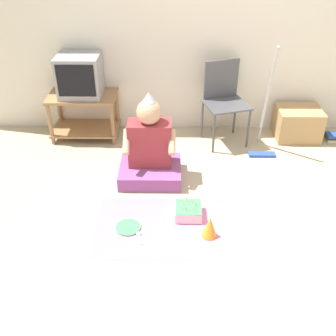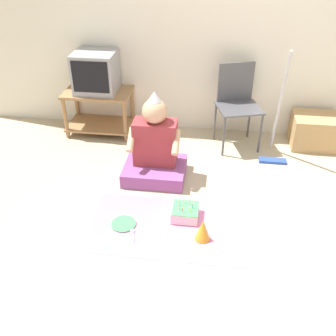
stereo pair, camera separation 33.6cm
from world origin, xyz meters
name	(u,v)px [view 1 (the left image)]	position (x,y,z in m)	size (l,w,h in m)	color
ground_plane	(246,241)	(0.00, 0.00, 0.00)	(16.00, 16.00, 0.00)	tan
wall_back	(230,16)	(0.00, 1.99, 1.27)	(6.40, 0.06, 2.55)	silver
tv_stand	(84,112)	(-1.58, 1.73, 0.30)	(0.75, 0.46, 0.50)	#997047
tv	(80,75)	(-1.58, 1.74, 0.72)	(0.45, 0.41, 0.44)	#99999E
folding_chair	(224,96)	(-0.03, 1.67, 0.52)	(0.53, 0.50, 0.88)	#4C4C51
cardboard_box_stack	(297,123)	(0.83, 1.72, 0.18)	(0.48, 0.41, 0.35)	tan
dust_mop	(265,125)	(0.37, 1.37, 0.33)	(0.28, 0.32, 1.17)	#2D4CB2
book_pile	(334,137)	(1.25, 1.64, 0.04)	(0.20, 0.13, 0.08)	beige
person_seated	(150,151)	(-0.80, 0.90, 0.28)	(0.59, 0.49, 0.87)	#8C4C8C
party_cloth	(172,227)	(-0.58, 0.16, 0.00)	(1.29, 0.76, 0.01)	pink
birthday_cake	(188,211)	(-0.45, 0.30, 0.06)	(0.22, 0.22, 0.16)	silver
party_hat_blue	(210,227)	(-0.29, 0.05, 0.10)	(0.13, 0.13, 0.18)	gold
paper_plate	(128,227)	(-0.95, 0.14, 0.01)	(0.21, 0.21, 0.01)	#4CB266
plastic_spoon_near	(139,235)	(-0.85, 0.05, 0.01)	(0.06, 0.14, 0.01)	white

